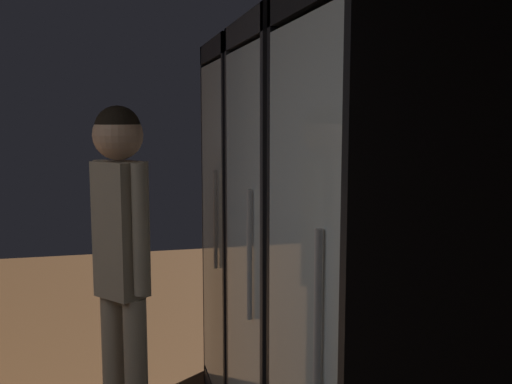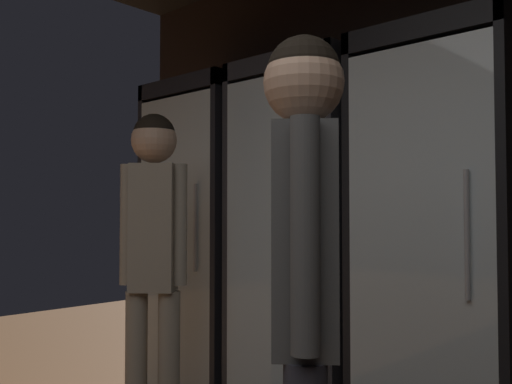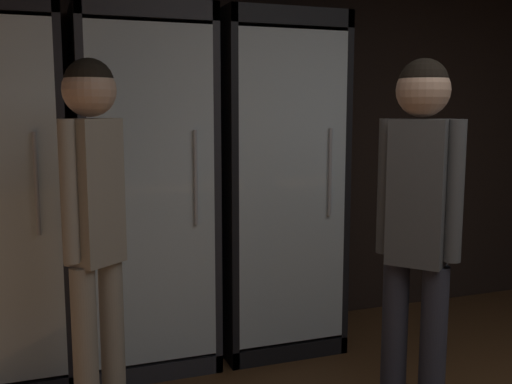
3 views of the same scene
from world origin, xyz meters
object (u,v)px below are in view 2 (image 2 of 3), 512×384
(cooler_center, at_px, (454,259))
(shopper_near, at_px, (153,243))
(cooler_far_left, at_px, (217,246))
(shopper_far, at_px, (304,272))
(cooler_left, at_px, (316,250))

(cooler_center, bearing_deg, shopper_near, -142.94)
(cooler_far_left, distance_m, shopper_near, 0.96)
(cooler_center, xyz_separation_m, shopper_far, (0.16, -1.32, 0.05))
(cooler_left, bearing_deg, cooler_center, 0.03)
(cooler_left, relative_size, shopper_near, 1.20)
(cooler_left, distance_m, cooler_center, 0.78)
(cooler_far_left, relative_size, shopper_far, 1.21)
(cooler_far_left, bearing_deg, cooler_center, 0.08)
(cooler_left, xyz_separation_m, shopper_far, (0.94, -1.32, 0.04))
(shopper_near, bearing_deg, cooler_center, 37.06)
(cooler_center, bearing_deg, cooler_left, -179.97)
(shopper_near, bearing_deg, shopper_far, -20.18)
(cooler_center, bearing_deg, shopper_far, -83.22)
(shopper_near, bearing_deg, cooler_left, 68.18)
(cooler_center, height_order, shopper_far, cooler_center)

